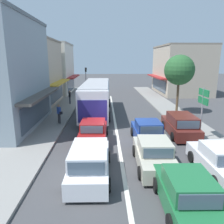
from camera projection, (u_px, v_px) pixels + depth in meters
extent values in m
plane|color=#3F3F42|center=(117.00, 137.00, 15.65)|extent=(140.00, 140.00, 0.00)
cube|color=silver|center=(115.00, 122.00, 19.54)|extent=(0.20, 28.00, 0.01)
cube|color=gray|center=(44.00, 116.00, 21.25)|extent=(5.20, 44.00, 0.14)
cube|color=gray|center=(176.00, 115.00, 21.67)|extent=(2.80, 44.00, 0.12)
cube|color=#4C4742|center=(42.00, 95.00, 17.35)|extent=(1.10, 8.48, 0.20)
cube|color=#425160|center=(38.00, 111.00, 17.65)|extent=(0.06, 7.37, 1.80)
cube|color=#B2A38E|center=(27.00, 74.00, 26.06)|extent=(6.73, 9.23, 7.54)
cube|color=gold|center=(59.00, 83.00, 26.43)|extent=(1.10, 8.49, 0.20)
cube|color=#425160|center=(57.00, 93.00, 26.73)|extent=(0.06, 7.39, 1.80)
cube|color=gray|center=(24.00, 40.00, 25.15)|extent=(6.89, 9.23, 0.24)
cube|color=silver|center=(47.00, 70.00, 35.01)|extent=(7.57, 8.51, 7.69)
cube|color=maroon|center=(73.00, 77.00, 35.42)|extent=(1.10, 7.83, 0.20)
cube|color=#425160|center=(71.00, 85.00, 35.71)|extent=(0.06, 6.81, 1.80)
cube|color=#A19D92|center=(45.00, 44.00, 34.08)|extent=(7.73, 8.51, 0.24)
cube|color=#B2A38E|center=(181.00, 70.00, 35.37)|extent=(7.02, 10.53, 7.38)
cube|color=maroon|center=(156.00, 77.00, 35.47)|extent=(1.10, 9.69, 0.20)
cube|color=#425160|center=(159.00, 85.00, 35.79)|extent=(0.06, 8.43, 1.80)
cube|color=gray|center=(183.00, 46.00, 34.47)|extent=(7.18, 10.53, 0.24)
cube|color=silver|center=(96.00, 97.00, 21.90)|extent=(2.71, 10.85, 2.70)
cube|color=#425160|center=(96.00, 93.00, 21.80)|extent=(2.74, 10.42, 0.90)
cube|color=navy|center=(92.00, 111.00, 16.67)|extent=(2.25, 0.10, 1.76)
cube|color=#A8A8AC|center=(96.00, 83.00, 21.57)|extent=(2.57, 9.98, 0.12)
cylinder|color=black|center=(87.00, 103.00, 25.44)|extent=(0.28, 0.96, 0.96)
cylinder|color=black|center=(109.00, 103.00, 25.47)|extent=(0.28, 0.96, 0.96)
cylinder|color=black|center=(81.00, 117.00, 19.29)|extent=(0.28, 0.96, 0.96)
cylinder|color=black|center=(109.00, 117.00, 19.33)|extent=(0.28, 0.96, 0.96)
cube|color=#B7B29E|center=(154.00, 157.00, 11.31)|extent=(1.84, 4.25, 0.72)
cube|color=#B7B29E|center=(155.00, 146.00, 11.06)|extent=(1.61, 1.84, 0.60)
cube|color=#425160|center=(151.00, 139.00, 11.95)|extent=(1.44, 0.10, 0.51)
cube|color=#425160|center=(158.00, 153.00, 10.17)|extent=(1.41, 0.10, 0.48)
cylinder|color=black|center=(134.00, 151.00, 12.58)|extent=(0.20, 0.62, 0.62)
cylinder|color=black|center=(164.00, 151.00, 12.59)|extent=(0.20, 0.62, 0.62)
cylinder|color=black|center=(140.00, 173.00, 10.13)|extent=(0.20, 0.62, 0.62)
cylinder|color=black|center=(177.00, 173.00, 10.14)|extent=(0.20, 0.62, 0.62)
cube|color=silver|center=(90.00, 165.00, 10.40)|extent=(1.83, 4.53, 0.76)
cube|color=silver|center=(89.00, 154.00, 9.89)|extent=(1.68, 2.62, 0.68)
cube|color=#425160|center=(91.00, 144.00, 11.17)|extent=(1.51, 0.08, 0.58)
cube|color=#425160|center=(86.00, 169.00, 8.61)|extent=(1.48, 0.08, 0.54)
cylinder|color=black|center=(76.00, 157.00, 11.75)|extent=(0.19, 0.62, 0.62)
cylinder|color=black|center=(108.00, 157.00, 11.78)|extent=(0.19, 0.62, 0.62)
cylinder|color=black|center=(67.00, 185.00, 9.12)|extent=(0.19, 0.62, 0.62)
cylinder|color=black|center=(109.00, 185.00, 9.15)|extent=(0.19, 0.62, 0.62)
cube|color=maroon|center=(93.00, 134.00, 14.74)|extent=(1.87, 4.26, 0.72)
cube|color=maroon|center=(93.00, 125.00, 14.49)|extent=(1.62, 1.85, 0.60)
cube|color=#425160|center=(94.00, 122.00, 15.38)|extent=(1.44, 0.11, 0.51)
cube|color=#425160|center=(92.00, 130.00, 13.60)|extent=(1.41, 0.11, 0.48)
cylinder|color=black|center=(83.00, 131.00, 16.02)|extent=(0.20, 0.63, 0.62)
cylinder|color=black|center=(107.00, 131.00, 16.01)|extent=(0.20, 0.63, 0.62)
cylinder|color=black|center=(78.00, 144.00, 13.57)|extent=(0.20, 0.63, 0.62)
cylinder|color=black|center=(105.00, 144.00, 13.56)|extent=(0.20, 0.63, 0.62)
cube|color=#1E6638|center=(185.00, 197.00, 8.02)|extent=(1.71, 3.73, 0.76)
cube|color=#1E6638|center=(189.00, 184.00, 7.57)|extent=(1.56, 1.93, 0.64)
cube|color=#425160|center=(180.00, 170.00, 8.51)|extent=(1.40, 0.09, 0.54)
cube|color=#425160|center=(201.00, 202.00, 6.62)|extent=(1.37, 0.09, 0.51)
cylinder|color=black|center=(156.00, 185.00, 9.14)|extent=(0.19, 0.62, 0.62)
cylinder|color=black|center=(195.00, 185.00, 9.16)|extent=(0.19, 0.62, 0.62)
cylinder|color=black|center=(171.00, 224.00, 6.98)|extent=(0.19, 0.62, 0.62)
cylinder|color=black|center=(221.00, 223.00, 7.00)|extent=(0.19, 0.62, 0.62)
cube|color=navy|center=(148.00, 135.00, 14.65)|extent=(1.79, 4.23, 0.72)
cube|color=navy|center=(148.00, 126.00, 14.40)|extent=(1.59, 1.83, 0.60)
cube|color=#425160|center=(146.00, 122.00, 15.30)|extent=(1.44, 0.08, 0.51)
cube|color=#425160|center=(152.00, 130.00, 13.51)|extent=(1.40, 0.08, 0.48)
cylinder|color=black|center=(132.00, 132.00, 15.88)|extent=(0.19, 0.62, 0.62)
cylinder|color=black|center=(156.00, 131.00, 15.97)|extent=(0.19, 0.62, 0.62)
cylinder|color=black|center=(138.00, 145.00, 13.44)|extent=(0.19, 0.62, 0.62)
cylinder|color=black|center=(166.00, 144.00, 13.52)|extent=(0.19, 0.62, 0.62)
cube|color=silver|center=(220.00, 164.00, 10.55)|extent=(1.75, 4.21, 0.72)
cube|color=silver|center=(222.00, 152.00, 10.30)|extent=(1.57, 1.81, 0.60)
cube|color=#425160|center=(213.00, 145.00, 11.19)|extent=(1.44, 0.07, 0.51)
cylinder|color=black|center=(191.00, 157.00, 11.78)|extent=(0.18, 0.62, 0.62)
cylinder|color=black|center=(223.00, 156.00, 11.85)|extent=(0.18, 0.62, 0.62)
cylinder|color=black|center=(215.00, 182.00, 9.34)|extent=(0.18, 0.62, 0.62)
cube|color=#561E19|center=(180.00, 128.00, 16.15)|extent=(1.88, 4.55, 0.76)
cube|color=#561E19|center=(182.00, 119.00, 15.64)|extent=(1.71, 2.64, 0.68)
cube|color=#425160|center=(177.00, 115.00, 16.92)|extent=(1.51, 0.10, 0.58)
cube|color=#425160|center=(188.00, 125.00, 14.36)|extent=(1.48, 0.10, 0.54)
cylinder|color=black|center=(163.00, 125.00, 17.50)|extent=(0.20, 0.62, 0.62)
cylinder|color=black|center=(185.00, 125.00, 17.52)|extent=(0.20, 0.62, 0.62)
cylinder|color=black|center=(173.00, 137.00, 14.88)|extent=(0.20, 0.62, 0.62)
cylinder|color=black|center=(198.00, 136.00, 14.89)|extent=(0.20, 0.62, 0.62)
cylinder|color=gray|center=(86.00, 81.00, 34.69)|extent=(0.12, 0.12, 4.20)
cube|color=black|center=(86.00, 70.00, 34.28)|extent=(0.24, 0.24, 0.68)
sphere|color=black|center=(87.00, 68.00, 34.23)|extent=(0.13, 0.13, 0.13)
sphere|color=black|center=(87.00, 70.00, 34.28)|extent=(0.13, 0.13, 0.13)
sphere|color=green|center=(87.00, 71.00, 34.33)|extent=(0.13, 0.13, 0.13)
cylinder|color=gray|center=(202.00, 114.00, 14.79)|extent=(0.10, 0.10, 3.60)
cube|color=#19753D|center=(204.00, 93.00, 14.42)|extent=(0.08, 1.40, 0.44)
cube|color=white|center=(205.00, 93.00, 14.42)|extent=(0.01, 1.10, 0.10)
cube|color=#19753D|center=(203.00, 101.00, 14.55)|extent=(0.08, 1.40, 0.44)
cube|color=white|center=(204.00, 101.00, 14.55)|extent=(0.01, 1.10, 0.10)
cylinder|color=brown|center=(177.00, 97.00, 22.32)|extent=(0.24, 0.24, 3.36)
cylinder|color=brown|center=(178.00, 75.00, 22.14)|extent=(0.10, 0.78, 1.09)
cylinder|color=brown|center=(184.00, 77.00, 21.85)|extent=(1.01, 0.10, 0.89)
cylinder|color=brown|center=(180.00, 76.00, 21.45)|extent=(0.10, 0.82, 1.05)
cylinder|color=brown|center=(175.00, 75.00, 21.79)|extent=(0.88, 0.10, 1.15)
sphere|color=#26562B|center=(179.00, 70.00, 21.68)|extent=(2.99, 2.99, 2.99)
cylinder|color=#333338|center=(59.00, 118.00, 18.57)|extent=(0.14, 0.14, 0.84)
cylinder|color=#333338|center=(60.00, 119.00, 18.44)|extent=(0.14, 0.14, 0.84)
cube|color=#3351A8|center=(59.00, 110.00, 18.34)|extent=(0.40, 0.42, 0.56)
sphere|color=#9E7051|center=(59.00, 106.00, 18.24)|extent=(0.22, 0.22, 0.22)
cylinder|color=#3351A8|center=(58.00, 110.00, 18.51)|extent=(0.09, 0.09, 0.54)
cylinder|color=#3351A8|center=(60.00, 111.00, 18.16)|extent=(0.09, 0.09, 0.54)
cube|color=black|center=(61.00, 113.00, 18.17)|extent=(0.25, 0.23, 0.22)
cylinder|color=#232838|center=(70.00, 100.00, 26.64)|extent=(0.14, 0.14, 0.84)
cylinder|color=#232838|center=(70.00, 100.00, 26.81)|extent=(0.14, 0.14, 0.84)
cube|color=black|center=(70.00, 95.00, 26.56)|extent=(0.22, 0.36, 0.56)
sphere|color=brown|center=(70.00, 91.00, 26.47)|extent=(0.22, 0.22, 0.22)
cylinder|color=black|center=(69.00, 95.00, 26.33)|extent=(0.09, 0.09, 0.54)
cylinder|color=black|center=(70.00, 94.00, 26.79)|extent=(0.09, 0.09, 0.54)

